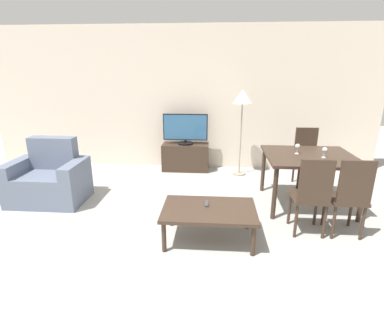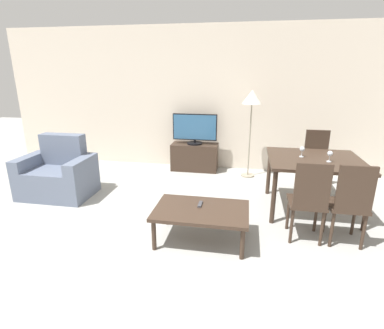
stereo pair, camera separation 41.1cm
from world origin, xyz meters
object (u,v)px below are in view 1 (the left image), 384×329
at_px(tv, 185,129).
at_px(floor_lamp, 242,101).
at_px(tv_stand, 186,157).
at_px(dining_chair_far, 306,154).
at_px(armchair, 49,180).
at_px(wine_glass_center, 298,147).
at_px(wine_glass_left, 325,150).
at_px(coffee_table, 209,212).
at_px(remote_primary, 207,204).
at_px(dining_chair_near_right, 350,194).
at_px(dining_chair_near, 311,193).
at_px(dining_table, 310,161).

distance_m(tv, floor_lamp, 1.19).
height_order(tv_stand, dining_chair_far, dining_chair_far).
relative_size(armchair, wine_glass_center, 7.24).
relative_size(tv, floor_lamp, 0.54).
distance_m(armchair, floor_lamp, 3.41).
bearing_deg(armchair, dining_chair_far, 14.07).
xyz_separation_m(wine_glass_left, wine_glass_center, (-0.31, 0.18, 0.00)).
relative_size(tv_stand, wine_glass_left, 6.12).
bearing_deg(wine_glass_center, coffee_table, -137.58).
height_order(tv, coffee_table, tv).
bearing_deg(floor_lamp, remote_primary, -103.90).
relative_size(dining_chair_far, wine_glass_left, 6.62).
xyz_separation_m(armchair, coffee_table, (2.40, -0.92, 0.03)).
relative_size(tv_stand, tv, 1.05).
bearing_deg(dining_chair_near_right, wine_glass_left, 95.47).
bearing_deg(wine_glass_left, wine_glass_center, 150.54).
height_order(coffee_table, dining_chair_near, dining_chair_near).
distance_m(dining_chair_near_right, wine_glass_center, 1.04).
distance_m(dining_chair_far, dining_chair_near_right, 1.72).
bearing_deg(dining_table, wine_glass_center, 162.70).
bearing_deg(tv_stand, armchair, -139.59).
relative_size(remote_primary, wine_glass_left, 1.03).
height_order(armchair, dining_chair_near_right, dining_chair_near_right).
bearing_deg(wine_glass_center, remote_primary, -140.99).
bearing_deg(wine_glass_left, dining_table, 139.01).
bearing_deg(coffee_table, dining_chair_near_right, 7.02).
height_order(tv, dining_chair_far, tv).
xyz_separation_m(coffee_table, dining_chair_near_right, (1.60, 0.20, 0.18)).
bearing_deg(wine_glass_left, dining_chair_near, -115.75).
xyz_separation_m(tv, coffee_table, (0.51, -2.52, -0.46)).
xyz_separation_m(tv_stand, dining_chair_far, (2.12, -0.60, 0.27)).
relative_size(tv_stand, remote_primary, 5.96).
distance_m(remote_primary, wine_glass_left, 1.83).
bearing_deg(wine_glass_left, armchair, -179.75).
bearing_deg(dining_chair_near, tv, 125.99).
xyz_separation_m(tv, dining_chair_near, (1.69, -2.33, -0.28)).
bearing_deg(wine_glass_left, floor_lamp, 125.68).
height_order(dining_chair_near_right, wine_glass_left, dining_chair_near_right).
distance_m(dining_chair_near_right, remote_primary, 1.64).
bearing_deg(dining_chair_near_right, tv, 132.30).
bearing_deg(remote_primary, dining_table, 34.01).
distance_m(tv, dining_chair_near_right, 3.16).
bearing_deg(dining_chair_near_right, dining_chair_far, 90.00).
distance_m(armchair, tv, 2.53).
relative_size(tv, remote_primary, 5.66).
distance_m(dining_table, dining_chair_near_right, 0.90).
relative_size(dining_chair_near, remote_primary, 6.44).
bearing_deg(dining_table, remote_primary, -145.99).
distance_m(armchair, wine_glass_center, 3.66).
relative_size(dining_chair_near, floor_lamp, 0.62).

